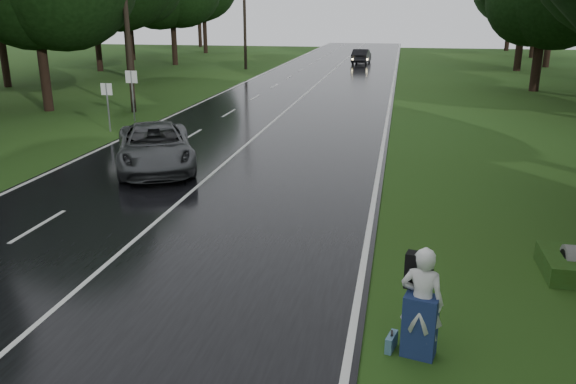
% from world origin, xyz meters
% --- Properties ---
extents(ground, '(160.00, 160.00, 0.00)m').
position_xyz_m(ground, '(0.00, 0.00, 0.00)').
color(ground, '#234514').
rests_on(ground, ground).
extents(road, '(12.00, 140.00, 0.04)m').
position_xyz_m(road, '(0.00, 20.00, 0.02)').
color(road, black).
rests_on(road, ground).
extents(lane_center, '(0.12, 140.00, 0.01)m').
position_xyz_m(lane_center, '(0.00, 20.00, 0.04)').
color(lane_center, silver).
rests_on(lane_center, road).
extents(grey_car, '(4.79, 6.28, 1.59)m').
position_xyz_m(grey_car, '(-2.28, 8.25, 0.83)').
color(grey_car, '#46494B').
rests_on(grey_car, road).
extents(far_car, '(1.87, 4.66, 1.50)m').
position_xyz_m(far_car, '(2.10, 52.23, 0.79)').
color(far_car, black).
rests_on(far_car, road).
extents(hitchhiker, '(0.82, 0.77, 1.99)m').
position_xyz_m(hitchhiker, '(6.95, -2.18, 0.92)').
color(hitchhiker, silver).
rests_on(hitchhiker, ground).
extents(suitcase, '(0.22, 0.42, 0.29)m').
position_xyz_m(suitcase, '(6.50, -2.12, 0.14)').
color(suitcase, '#466E87').
rests_on(suitcase, ground).
extents(utility_pole_mid, '(1.80, 0.28, 9.13)m').
position_xyz_m(utility_pole_mid, '(-8.50, 19.54, 0.00)').
color(utility_pole_mid, black).
rests_on(utility_pole_mid, ground).
extents(utility_pole_far, '(1.80, 0.28, 10.39)m').
position_xyz_m(utility_pole_far, '(-8.50, 44.25, 0.00)').
color(utility_pole_far, black).
rests_on(utility_pole_far, ground).
extents(road_sign_a, '(0.55, 0.10, 2.30)m').
position_xyz_m(road_sign_a, '(-7.20, 14.20, 0.00)').
color(road_sign_a, white).
rests_on(road_sign_a, ground).
extents(road_sign_b, '(0.63, 0.10, 2.61)m').
position_xyz_m(road_sign_b, '(-7.20, 16.88, 0.00)').
color(road_sign_b, white).
rests_on(road_sign_b, ground).
extents(tree_left_d, '(8.37, 8.37, 13.08)m').
position_xyz_m(tree_left_d, '(-13.50, 18.99, 0.00)').
color(tree_left_d, black).
rests_on(tree_left_d, ground).
extents(tree_left_e, '(9.77, 9.77, 15.27)m').
position_xyz_m(tree_left_e, '(-16.13, 35.23, 0.00)').
color(tree_left_e, black).
rests_on(tree_left_e, ground).
extents(tree_left_f, '(8.99, 8.99, 14.05)m').
position_xyz_m(tree_left_f, '(-16.95, 47.35, 0.00)').
color(tree_left_f, black).
rests_on(tree_left_f, ground).
extents(tree_right_e, '(7.33, 7.33, 11.45)m').
position_xyz_m(tree_right_e, '(15.75, 33.14, 0.00)').
color(tree_right_e, black).
rests_on(tree_right_e, ground).
extents(tree_right_f, '(10.90, 10.90, 17.03)m').
position_xyz_m(tree_right_f, '(17.10, 47.72, 0.00)').
color(tree_right_f, black).
rests_on(tree_right_f, ground).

